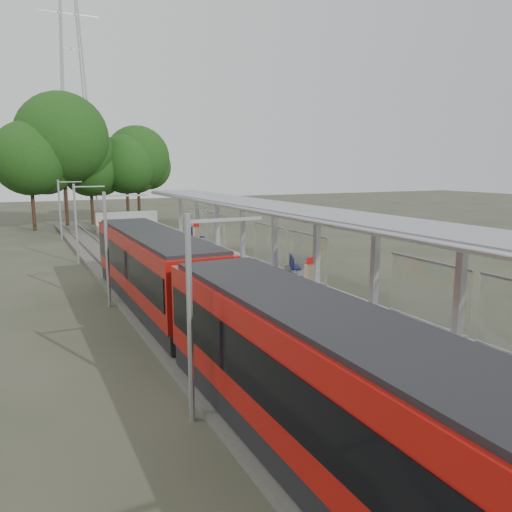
{
  "coord_description": "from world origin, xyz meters",
  "views": [
    {
      "loc": [
        -10.1,
        -4.56,
        6.51
      ],
      "look_at": [
        0.23,
        16.57,
        2.3
      ],
      "focal_mm": 35.0,
      "sensor_mm": 36.0,
      "label": 1
    }
  ],
  "objects_px": {
    "info_pillar_near": "(309,283)",
    "info_pillar_far": "(197,240)",
    "bench_mid": "(293,265)",
    "train": "(209,304)",
    "litter_bin": "(382,323)",
    "bench_far": "(195,235)"
  },
  "relations": [
    {
      "from": "bench_far",
      "to": "litter_bin",
      "type": "height_order",
      "value": "bench_far"
    },
    {
      "from": "bench_far",
      "to": "info_pillar_near",
      "type": "bearing_deg",
      "value": -100.85
    },
    {
      "from": "bench_mid",
      "to": "train",
      "type": "bearing_deg",
      "value": -112.91
    },
    {
      "from": "info_pillar_near",
      "to": "info_pillar_far",
      "type": "height_order",
      "value": "info_pillar_far"
    },
    {
      "from": "litter_bin",
      "to": "train",
      "type": "bearing_deg",
      "value": 152.98
    },
    {
      "from": "train",
      "to": "bench_mid",
      "type": "height_order",
      "value": "train"
    },
    {
      "from": "bench_mid",
      "to": "info_pillar_near",
      "type": "height_order",
      "value": "info_pillar_near"
    },
    {
      "from": "train",
      "to": "info_pillar_far",
      "type": "relative_size",
      "value": 13.71
    },
    {
      "from": "bench_far",
      "to": "info_pillar_far",
      "type": "bearing_deg",
      "value": -114.7
    },
    {
      "from": "bench_far",
      "to": "info_pillar_near",
      "type": "xyz_separation_m",
      "value": [
        -1.18,
        -17.66,
        0.2
      ]
    },
    {
      "from": "bench_mid",
      "to": "litter_bin",
      "type": "height_order",
      "value": "bench_mid"
    },
    {
      "from": "bench_mid",
      "to": "litter_bin",
      "type": "distance_m",
      "value": 9.41
    },
    {
      "from": "train",
      "to": "info_pillar_near",
      "type": "distance_m",
      "value": 5.49
    },
    {
      "from": "train",
      "to": "litter_bin",
      "type": "distance_m",
      "value": 5.78
    },
    {
      "from": "info_pillar_near",
      "to": "info_pillar_far",
      "type": "bearing_deg",
      "value": 75.59
    },
    {
      "from": "info_pillar_far",
      "to": "litter_bin",
      "type": "xyz_separation_m",
      "value": [
        0.21,
        -17.81,
        -0.45
      ]
    },
    {
      "from": "info_pillar_near",
      "to": "info_pillar_far",
      "type": "relative_size",
      "value": 0.93
    },
    {
      "from": "bench_mid",
      "to": "info_pillar_far",
      "type": "relative_size",
      "value": 0.81
    },
    {
      "from": "bench_mid",
      "to": "info_pillar_far",
      "type": "height_order",
      "value": "info_pillar_far"
    },
    {
      "from": "bench_mid",
      "to": "litter_bin",
      "type": "xyz_separation_m",
      "value": [
        -1.97,
        -9.2,
        -0.14
      ]
    },
    {
      "from": "train",
      "to": "litter_bin",
      "type": "relative_size",
      "value": 32.65
    },
    {
      "from": "info_pillar_near",
      "to": "litter_bin",
      "type": "height_order",
      "value": "info_pillar_near"
    }
  ]
}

